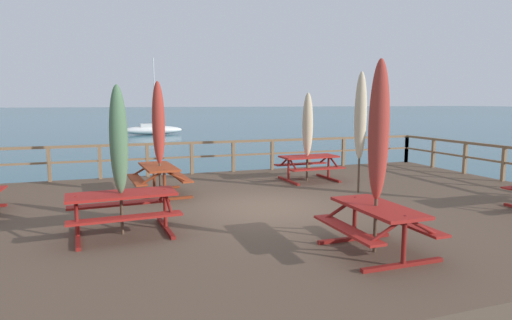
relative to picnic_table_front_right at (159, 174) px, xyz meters
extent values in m
plane|color=#2D5B6B|center=(2.17, -2.24, -1.45)|extent=(600.00, 600.00, 0.00)
cube|color=brown|center=(2.17, -2.24, -1.00)|extent=(16.23, 10.77, 0.90)
cube|color=brown|center=(2.17, 2.99, 0.50)|extent=(15.93, 0.09, 0.08)
cube|color=brown|center=(2.17, 2.99, 0.02)|extent=(15.93, 0.07, 0.06)
cube|color=brown|center=(-2.90, 2.99, -0.03)|extent=(0.10, 0.10, 1.05)
cube|color=brown|center=(-1.45, 2.99, -0.03)|extent=(0.10, 0.10, 1.05)
cube|color=brown|center=(0.00, 2.99, -0.03)|extent=(0.10, 0.10, 1.05)
cube|color=brown|center=(1.45, 2.99, -0.03)|extent=(0.10, 0.10, 1.05)
cube|color=brown|center=(2.89, 2.99, -0.03)|extent=(0.10, 0.10, 1.05)
cube|color=brown|center=(4.34, 2.99, -0.03)|extent=(0.10, 0.10, 1.05)
cube|color=brown|center=(5.79, 2.99, -0.03)|extent=(0.10, 0.10, 1.05)
cube|color=brown|center=(7.24, 2.99, -0.03)|extent=(0.10, 0.10, 1.05)
cube|color=brown|center=(8.69, 2.99, -0.03)|extent=(0.10, 0.10, 1.05)
cube|color=brown|center=(10.14, 2.99, -0.03)|extent=(0.10, 0.10, 1.05)
cube|color=brown|center=(10.14, -1.49, -0.03)|extent=(0.10, 0.10, 1.05)
cube|color=brown|center=(10.14, 0.00, -0.03)|extent=(0.10, 0.10, 1.05)
cube|color=brown|center=(10.14, 1.50, -0.03)|extent=(0.10, 0.10, 1.05)
cube|color=brown|center=(10.14, 2.99, -0.03)|extent=(0.10, 0.10, 1.05)
cube|color=#993819|center=(0.00, 0.00, 0.19)|extent=(0.88, 1.84, 0.05)
cube|color=#993819|center=(0.56, 0.04, -0.11)|extent=(0.40, 1.81, 0.04)
cube|color=#993819|center=(-0.56, -0.04, -0.11)|extent=(0.40, 1.81, 0.04)
cube|color=maroon|center=(0.05, -0.71, -0.52)|extent=(1.40, 0.17, 0.06)
cylinder|color=maroon|center=(0.05, -0.71, -0.18)|extent=(0.07, 0.07, 0.74)
cylinder|color=maroon|center=(0.33, -0.70, 0.04)|extent=(0.63, 0.10, 0.37)
cylinder|color=maroon|center=(-0.23, -0.73, 0.04)|extent=(0.63, 0.10, 0.37)
cube|color=maroon|center=(-0.05, 0.71, -0.52)|extent=(1.40, 0.17, 0.06)
cylinder|color=maroon|center=(-0.05, 0.71, -0.18)|extent=(0.07, 0.07, 0.74)
cylinder|color=maroon|center=(0.23, 0.73, 0.04)|extent=(0.63, 0.10, 0.37)
cylinder|color=maroon|center=(-0.33, 0.70, 0.04)|extent=(0.63, 0.10, 0.37)
cube|color=maroon|center=(-1.03, -3.22, 0.19)|extent=(1.95, 0.87, 0.05)
cube|color=maroon|center=(-1.00, -3.78, -0.11)|extent=(1.92, 0.39, 0.04)
cube|color=maroon|center=(-1.07, -2.66, -0.11)|extent=(1.92, 0.39, 0.04)
cube|color=maroon|center=(-1.81, -3.26, -0.52)|extent=(0.16, 1.40, 0.06)
cylinder|color=maroon|center=(-1.81, -3.26, -0.18)|extent=(0.07, 0.07, 0.74)
cylinder|color=maroon|center=(-1.79, -3.54, 0.04)|extent=(0.09, 0.63, 0.37)
cylinder|color=maroon|center=(-1.82, -2.98, 0.04)|extent=(0.09, 0.63, 0.37)
cube|color=maroon|center=(-0.26, -3.17, -0.52)|extent=(0.16, 1.40, 0.06)
cylinder|color=maroon|center=(-0.26, -3.17, -0.18)|extent=(0.07, 0.07, 0.74)
cylinder|color=maroon|center=(-0.25, -3.45, 0.04)|extent=(0.09, 0.63, 0.37)
cylinder|color=maroon|center=(-0.28, -2.89, 0.04)|extent=(0.09, 0.63, 0.37)
cube|color=maroon|center=(2.76, -5.59, 0.19)|extent=(0.76, 1.67, 0.05)
cube|color=maroon|center=(3.32, -5.59, -0.11)|extent=(0.28, 1.67, 0.04)
cube|color=maroon|center=(2.20, -5.59, -0.11)|extent=(0.28, 1.67, 0.04)
cube|color=maroon|center=(2.76, -6.25, -0.52)|extent=(1.40, 0.08, 0.06)
cylinder|color=maroon|center=(2.76, -6.25, -0.18)|extent=(0.07, 0.07, 0.74)
cylinder|color=maroon|center=(3.04, -6.25, 0.04)|extent=(0.63, 0.06, 0.37)
cylinder|color=maroon|center=(2.48, -6.25, 0.04)|extent=(0.63, 0.06, 0.37)
cube|color=maroon|center=(2.76, -4.93, -0.52)|extent=(1.40, 0.08, 0.06)
cylinder|color=maroon|center=(2.76, -4.93, -0.18)|extent=(0.07, 0.07, 0.74)
cylinder|color=maroon|center=(3.04, -4.93, 0.04)|extent=(0.63, 0.06, 0.37)
cylinder|color=maroon|center=(2.48, -4.93, 0.04)|extent=(0.63, 0.06, 0.37)
cube|color=maroon|center=(4.61, 0.61, 0.19)|extent=(1.76, 0.80, 0.05)
cube|color=maroon|center=(4.63, 0.05, -0.11)|extent=(1.75, 0.32, 0.04)
cube|color=maroon|center=(4.60, 1.17, -0.11)|extent=(1.75, 0.32, 0.04)
cube|color=maroon|center=(3.92, 0.59, -0.52)|extent=(0.11, 1.40, 0.06)
cylinder|color=maroon|center=(3.92, 0.59, -0.18)|extent=(0.07, 0.07, 0.74)
cylinder|color=maroon|center=(3.93, 0.31, 0.04)|extent=(0.07, 0.63, 0.37)
cylinder|color=maroon|center=(3.92, 0.87, 0.04)|extent=(0.07, 0.63, 0.37)
cube|color=maroon|center=(5.30, 0.62, -0.52)|extent=(0.11, 1.40, 0.06)
cylinder|color=maroon|center=(5.30, 0.62, -0.18)|extent=(0.07, 0.07, 0.74)
cylinder|color=maroon|center=(5.31, 0.34, 0.04)|extent=(0.07, 0.63, 0.37)
cylinder|color=maroon|center=(5.30, 0.90, 0.04)|extent=(0.07, 0.63, 0.37)
cylinder|color=#4C3828|center=(0.03, -0.04, 0.83)|extent=(0.06, 0.06, 2.77)
ellipsoid|color=#A33328|center=(0.03, -0.04, 1.32)|extent=(0.32, 0.32, 2.10)
cylinder|color=maroon|center=(0.03, -0.04, 1.16)|extent=(0.21, 0.21, 0.05)
cone|color=#4C3828|center=(0.03, -0.04, 2.28)|extent=(0.10, 0.10, 0.14)
cylinder|color=#4C3828|center=(-1.05, -3.22, 0.73)|extent=(0.06, 0.06, 2.56)
ellipsoid|color=#4C704C|center=(-1.05, -3.22, 1.18)|extent=(0.32, 0.32, 1.95)
cylinder|color=#2D432D|center=(-1.05, -3.22, 1.03)|extent=(0.21, 0.21, 0.05)
cone|color=#4C3828|center=(-1.05, -3.22, 2.08)|extent=(0.10, 0.10, 0.14)
cylinder|color=#4C3828|center=(2.74, -5.56, 0.89)|extent=(0.06, 0.06, 2.89)
ellipsoid|color=#A33328|center=(2.74, -5.56, 1.41)|extent=(0.32, 0.32, 2.20)
cylinder|color=maroon|center=(2.74, -5.56, 1.24)|extent=(0.21, 0.21, 0.05)
cone|color=#4C3828|center=(2.74, -5.56, 2.41)|extent=(0.10, 0.10, 0.14)
cylinder|color=#4C3828|center=(5.07, -1.45, 0.96)|extent=(0.06, 0.06, 3.02)
ellipsoid|color=#CCB793|center=(5.07, -1.45, 1.49)|extent=(0.32, 0.32, 2.29)
cylinder|color=#7A6E58|center=(5.07, -1.45, 1.32)|extent=(0.21, 0.21, 0.05)
cone|color=#4C3828|center=(5.07, -1.45, 2.53)|extent=(0.10, 0.10, 0.14)
cylinder|color=#4C3828|center=(4.54, 0.58, 0.72)|extent=(0.06, 0.06, 2.54)
ellipsoid|color=#CCB793|center=(4.54, 0.58, 1.16)|extent=(0.32, 0.32, 1.93)
cylinder|color=#7A6E58|center=(4.54, 0.58, 1.02)|extent=(0.21, 0.21, 0.05)
cone|color=#4C3828|center=(4.54, 0.58, 2.05)|extent=(0.10, 0.10, 0.14)
ellipsoid|color=white|center=(3.40, 34.01, -1.00)|extent=(6.01, 1.71, 0.90)
cube|color=silver|center=(3.10, 34.02, -0.50)|extent=(1.81, 1.10, 0.36)
cylinder|color=silver|center=(3.70, 34.01, 2.77)|extent=(0.10, 0.10, 7.00)
camera|label=1|loc=(-1.29, -11.26, 1.84)|focal=30.36mm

